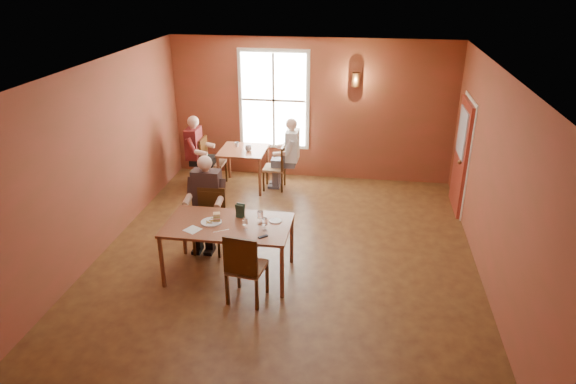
# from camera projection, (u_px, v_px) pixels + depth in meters

# --- Properties ---
(ground) EXTENTS (6.00, 7.00, 0.01)m
(ground) POSITION_uv_depth(u_px,v_px,m) (286.00, 256.00, 8.32)
(ground) COLOR brown
(ground) RESTS_ON ground
(wall_back) EXTENTS (6.00, 0.04, 3.00)m
(wall_back) POSITION_uv_depth(u_px,v_px,m) (311.00, 110.00, 10.87)
(wall_back) COLOR brown
(wall_back) RESTS_ON ground
(wall_front) EXTENTS (6.00, 0.04, 3.00)m
(wall_front) POSITION_uv_depth(u_px,v_px,m) (225.00, 313.00, 4.55)
(wall_front) COLOR brown
(wall_front) RESTS_ON ground
(wall_left) EXTENTS (0.04, 7.00, 3.00)m
(wall_left) POSITION_uv_depth(u_px,v_px,m) (99.00, 160.00, 8.12)
(wall_left) COLOR brown
(wall_left) RESTS_ON ground
(wall_right) EXTENTS (0.04, 7.00, 3.00)m
(wall_right) POSITION_uv_depth(u_px,v_px,m) (494.00, 182.00, 7.30)
(wall_right) COLOR brown
(wall_right) RESTS_ON ground
(ceiling) EXTENTS (6.00, 7.00, 0.04)m
(ceiling) POSITION_uv_depth(u_px,v_px,m) (286.00, 69.00, 7.10)
(ceiling) COLOR white
(ceiling) RESTS_ON wall_back
(window) EXTENTS (1.36, 0.10, 1.96)m
(window) POSITION_uv_depth(u_px,v_px,m) (274.00, 100.00, 10.85)
(window) COLOR white
(window) RESTS_ON wall_back
(door) EXTENTS (0.12, 1.04, 2.10)m
(door) POSITION_uv_depth(u_px,v_px,m) (460.00, 156.00, 9.57)
(door) COLOR maroon
(door) RESTS_ON ground
(wall_sconce) EXTENTS (0.16, 0.16, 0.28)m
(wall_sconce) POSITION_uv_depth(u_px,v_px,m) (356.00, 79.00, 10.37)
(wall_sconce) COLOR brown
(wall_sconce) RESTS_ON wall_back
(main_table) EXTENTS (1.83, 1.03, 0.86)m
(main_table) POSITION_uv_depth(u_px,v_px,m) (229.00, 249.00, 7.67)
(main_table) COLOR brown
(main_table) RESTS_ON ground
(chair_diner_main) EXTENTS (0.46, 0.46, 1.04)m
(chair_diner_main) POSITION_uv_depth(u_px,v_px,m) (209.00, 222.00, 8.29)
(chair_diner_main) COLOR #422816
(chair_diner_main) RESTS_ON ground
(diner_main) EXTENTS (0.60, 0.60, 1.49)m
(diner_main) POSITION_uv_depth(u_px,v_px,m) (208.00, 210.00, 8.17)
(diner_main) COLOR black
(diner_main) RESTS_ON ground
(chair_empty) EXTENTS (0.54, 0.54, 1.08)m
(chair_empty) POSITION_uv_depth(u_px,v_px,m) (247.00, 266.00, 7.05)
(chair_empty) COLOR #431F0D
(chair_empty) RESTS_ON ground
(plate_food) EXTENTS (0.34, 0.34, 0.04)m
(plate_food) POSITION_uv_depth(u_px,v_px,m) (211.00, 222.00, 7.52)
(plate_food) COLOR white
(plate_food) RESTS_ON main_table
(sandwich) EXTENTS (0.12, 0.12, 0.12)m
(sandwich) POSITION_uv_depth(u_px,v_px,m) (217.00, 218.00, 7.53)
(sandwich) COLOR #DAB16A
(sandwich) RESTS_ON main_table
(goblet_a) EXTENTS (0.09, 0.09, 0.22)m
(goblet_a) POSITION_uv_depth(u_px,v_px,m) (260.00, 217.00, 7.44)
(goblet_a) COLOR white
(goblet_a) RESTS_ON main_table
(goblet_b) EXTENTS (0.09, 0.09, 0.21)m
(goblet_b) POSITION_uv_depth(u_px,v_px,m) (265.00, 224.00, 7.27)
(goblet_b) COLOR white
(goblet_b) RESTS_ON main_table
(goblet_c) EXTENTS (0.08, 0.08, 0.20)m
(goblet_c) POSITION_uv_depth(u_px,v_px,m) (245.00, 224.00, 7.29)
(goblet_c) COLOR white
(goblet_c) RESTS_ON main_table
(menu_stand) EXTENTS (0.15, 0.10, 0.23)m
(menu_stand) POSITION_uv_depth(u_px,v_px,m) (240.00, 211.00, 7.63)
(menu_stand) COLOR #1D3224
(menu_stand) RESTS_ON main_table
(knife) EXTENTS (0.21, 0.13, 0.00)m
(knife) POSITION_uv_depth(u_px,v_px,m) (221.00, 231.00, 7.30)
(knife) COLOR white
(knife) RESTS_ON main_table
(napkin) EXTENTS (0.27, 0.27, 0.01)m
(napkin) POSITION_uv_depth(u_px,v_px,m) (193.00, 230.00, 7.32)
(napkin) COLOR silver
(napkin) RESTS_ON main_table
(side_plate) EXTENTS (0.24, 0.24, 0.01)m
(side_plate) POSITION_uv_depth(u_px,v_px,m) (275.00, 221.00, 7.57)
(side_plate) COLOR white
(side_plate) RESTS_ON main_table
(sunglasses) EXTENTS (0.14, 0.13, 0.02)m
(sunglasses) POSITION_uv_depth(u_px,v_px,m) (263.00, 237.00, 7.13)
(sunglasses) COLOR black
(sunglasses) RESTS_ON main_table
(second_table) EXTENTS (0.94, 0.94, 0.83)m
(second_table) POSITION_uv_depth(u_px,v_px,m) (244.00, 168.00, 10.77)
(second_table) COLOR brown
(second_table) RESTS_ON ground
(chair_diner_white) EXTENTS (0.42, 0.42, 0.96)m
(chair_diner_white) POSITION_uv_depth(u_px,v_px,m) (274.00, 167.00, 10.65)
(chair_diner_white) COLOR #3D2111
(chair_diner_white) RESTS_ON ground
(diner_white) EXTENTS (0.58, 0.58, 1.45)m
(diner_white) POSITION_uv_depth(u_px,v_px,m) (276.00, 156.00, 10.55)
(diner_white) COLOR white
(diner_white) RESTS_ON ground
(chair_diner_maroon) EXTENTS (0.46, 0.46, 1.03)m
(chair_diner_maroon) POSITION_uv_depth(u_px,v_px,m) (214.00, 162.00, 10.82)
(chair_diner_maroon) COLOR #3B2312
(chair_diner_maroon) RESTS_ON ground
(diner_maroon) EXTENTS (0.59, 0.59, 1.48)m
(diner_maroon) POSITION_uv_depth(u_px,v_px,m) (212.00, 152.00, 10.73)
(diner_maroon) COLOR maroon
(diner_maroon) RESTS_ON ground
(cup_a) EXTENTS (0.14, 0.14, 0.11)m
(cup_a) POSITION_uv_depth(u_px,v_px,m) (248.00, 148.00, 10.50)
(cup_a) COLOR silver
(cup_a) RESTS_ON second_table
(cup_b) EXTENTS (0.14, 0.14, 0.10)m
(cup_b) POSITION_uv_depth(u_px,v_px,m) (237.00, 144.00, 10.74)
(cup_b) COLOR silver
(cup_b) RESTS_ON second_table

